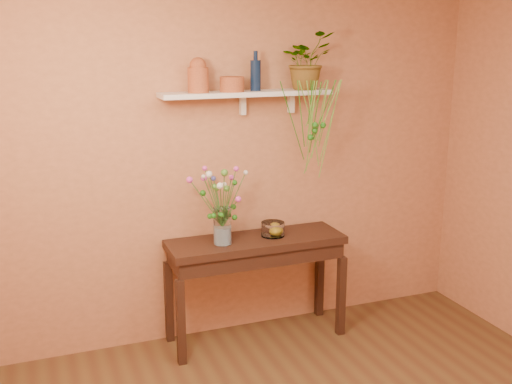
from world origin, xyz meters
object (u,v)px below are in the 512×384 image
at_px(terracotta_jug, 198,76).
at_px(spider_plant, 306,61).
at_px(blue_bottle, 256,75).
at_px(glass_bowl, 273,230).
at_px(glass_vase, 222,229).
at_px(sideboard, 256,253).
at_px(bouquet, 219,191).

relative_size(terracotta_jug, spider_plant, 0.58).
height_order(blue_bottle, glass_bowl, blue_bottle).
bearing_deg(blue_bottle, spider_plant, -3.37).
bearing_deg(terracotta_jug, glass_vase, -46.54).
bearing_deg(spider_plant, sideboard, -168.72).
bearing_deg(blue_bottle, bouquet, -156.59).
relative_size(blue_bottle, glass_vase, 1.04).
height_order(terracotta_jug, spider_plant, spider_plant).
height_order(blue_bottle, bouquet, blue_bottle).
distance_m(blue_bottle, spider_plant, 0.41).
relative_size(blue_bottle, glass_bowl, 1.59).
xyz_separation_m(spider_plant, glass_bowl, (-0.30, -0.08, -1.27)).
height_order(sideboard, glass_bowl, glass_bowl).
distance_m(blue_bottle, glass_vase, 1.16).
relative_size(spider_plant, glass_bowl, 2.35).
bearing_deg(sideboard, spider_plant, 11.28).
xyz_separation_m(glass_vase, bouquet, (-0.02, -0.00, 0.29)).
distance_m(sideboard, blue_bottle, 1.35).
height_order(glass_vase, bouquet, bouquet).
relative_size(sideboard, terracotta_jug, 5.49).
bearing_deg(spider_plant, glass_vase, -170.56).
bearing_deg(terracotta_jug, bouquet, -52.94).
distance_m(glass_vase, glass_bowl, 0.43).
relative_size(sideboard, blue_bottle, 4.73).
bearing_deg(bouquet, terracotta_jug, 127.06).
distance_m(glass_vase, bouquet, 0.29).
bearing_deg(glass_vase, terracotta_jug, 133.46).
height_order(spider_plant, bouquet, spider_plant).
relative_size(blue_bottle, spider_plant, 0.67).
xyz_separation_m(blue_bottle, bouquet, (-0.34, -0.15, -0.82)).
bearing_deg(spider_plant, glass_bowl, -165.18).
height_order(terracotta_jug, bouquet, terracotta_jug).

